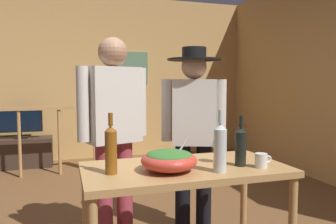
{
  "coord_description": "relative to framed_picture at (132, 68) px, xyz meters",
  "views": [
    {
      "loc": [
        -0.43,
        -2.56,
        1.28
      ],
      "look_at": [
        0.27,
        -0.34,
        1.08
      ],
      "focal_mm": 35.33,
      "sensor_mm": 36.0,
      "label": 1
    }
  ],
  "objects": [
    {
      "name": "wine_glass",
      "position": [
        -0.22,
        -3.86,
        -0.68
      ],
      "size": [
        0.09,
        0.09,
        0.17
      ],
      "color": "silver",
      "rests_on": "serving_table"
    },
    {
      "name": "person_standing_right",
      "position": [
        -0.12,
        -3.19,
        -0.63
      ],
      "size": [
        0.52,
        0.45,
        1.58
      ],
      "rotation": [
        0.0,
        0.0,
        2.81
      ],
      "color": "black",
      "rests_on": "ground_plane"
    },
    {
      "name": "stair_railing",
      "position": [
        -1.57,
        -0.92,
        -0.94
      ],
      "size": [
        2.68,
        0.1,
        1.02
      ],
      "color": "#B2844C",
      "rests_on": "ground_plane"
    },
    {
      "name": "serving_table",
      "position": [
        -0.46,
        -3.88,
        -0.89
      ],
      "size": [
        1.25,
        0.64,
        0.77
      ],
      "color": "#B2844C",
      "rests_on": "ground_plane"
    },
    {
      "name": "side_wall_right",
      "position": [
        2.1,
        -2.22,
        -0.18
      ],
      "size": [
        0.1,
        4.89,
        2.78
      ],
      "primitive_type": "cube",
      "color": "tan",
      "rests_on": "ground_plane"
    },
    {
      "name": "framed_picture",
      "position": [
        0.0,
        0.0,
        0.0
      ],
      "size": [
        0.55,
        0.03,
        0.55
      ],
      "primitive_type": "cube",
      "color": "#5C8261"
    },
    {
      "name": "flat_screen_tv",
      "position": [
        -1.81,
        -0.32,
        -0.85
      ],
      "size": [
        0.64,
        0.12,
        0.46
      ],
      "color": "black",
      "rests_on": "tv_console"
    },
    {
      "name": "tv_console",
      "position": [
        -1.81,
        -0.29,
        -1.34
      ],
      "size": [
        0.9,
        0.4,
        0.45
      ],
      "primitive_type": "cube",
      "color": "#38281E",
      "rests_on": "ground_plane"
    },
    {
      "name": "wine_bottle_dark",
      "position": [
        -0.12,
        -3.98,
        -0.67
      ],
      "size": [
        0.07,
        0.07,
        0.31
      ],
      "color": "black",
      "rests_on": "serving_table"
    },
    {
      "name": "wine_bottle_clear",
      "position": [
        -0.31,
        -4.07,
        -0.65
      ],
      "size": [
        0.08,
        0.08,
        0.36
      ],
      "color": "silver",
      "rests_on": "serving_table"
    },
    {
      "name": "wine_bottle_amber",
      "position": [
        -0.91,
        -3.92,
        -0.65
      ],
      "size": [
        0.07,
        0.07,
        0.35
      ],
      "color": "brown",
      "rests_on": "serving_table"
    },
    {
      "name": "salad_bowl",
      "position": [
        -0.58,
        -3.96,
        -0.73
      ],
      "size": [
        0.33,
        0.33,
        0.2
      ],
      "color": "#CC3D2D",
      "rests_on": "serving_table"
    },
    {
      "name": "back_wall",
      "position": [
        -0.73,
        0.06,
        -0.18
      ],
      "size": [
        5.65,
        0.1,
        2.78
      ],
      "primitive_type": "cube",
      "color": "tan",
      "rests_on": "ground_plane"
    },
    {
      "name": "mug_white",
      "position": [
        -0.02,
        -4.05,
        -0.75
      ],
      "size": [
        0.11,
        0.07,
        0.09
      ],
      "color": "white",
      "rests_on": "serving_table"
    },
    {
      "name": "person_standing_left",
      "position": [
        -0.79,
        -3.19,
        -0.6
      ],
      "size": [
        0.56,
        0.34,
        1.64
      ],
      "rotation": [
        0.0,
        0.0,
        3.47
      ],
      "color": "#9E3842",
      "rests_on": "ground_plane"
    }
  ]
}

